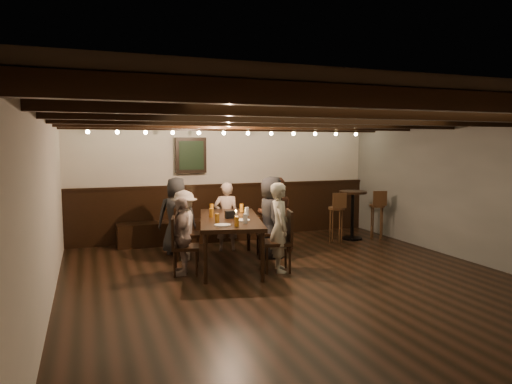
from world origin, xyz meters
name	(u,v)px	position (x,y,z in m)	size (l,w,h in m)	color
room	(233,193)	(-0.29, 2.21, 1.07)	(7.00, 7.00, 7.00)	black
dining_table	(230,222)	(-0.64, 1.26, 0.72)	(1.41, 2.25, 0.78)	black
chair_left_near	(186,243)	(-1.23, 1.86, 0.28)	(0.51, 0.51, 0.92)	black
chair_left_far	(185,257)	(-1.44, 0.99, 0.27)	(0.48, 0.48, 0.88)	black
chair_right_near	(269,241)	(0.17, 1.53, 0.28)	(0.50, 0.50, 0.91)	black
chair_right_far	(278,253)	(-0.04, 0.65, 0.29)	(0.53, 0.53, 0.95)	black
person_bench_left	(177,215)	(-1.30, 2.34, 0.70)	(0.68, 0.44, 1.39)	#252627
person_bench_centre	(226,216)	(-0.39, 2.28, 0.64)	(0.47, 0.31, 1.28)	gray
person_bench_right	(275,214)	(0.45, 1.92, 0.69)	(0.67, 0.52, 1.37)	#592F1E
person_left_near	(184,225)	(-1.26, 1.87, 0.60)	(0.77, 0.44, 1.20)	gray
person_left_far	(182,236)	(-1.47, 1.00, 0.59)	(0.69, 0.29, 1.18)	gray
person_right_near	(271,217)	(0.20, 1.52, 0.71)	(0.69, 0.45, 1.42)	black
person_right_far	(280,227)	(-0.01, 0.64, 0.69)	(0.51, 0.33, 1.39)	#A9A38F
pint_a	(211,208)	(-0.75, 2.00, 0.85)	(0.07, 0.07, 0.14)	#BF7219
pint_b	(242,208)	(-0.24, 1.83, 0.85)	(0.07, 0.07, 0.14)	#BF7219
pint_c	(211,213)	(-0.91, 1.42, 0.85)	(0.07, 0.07, 0.14)	#BF7219
pint_d	(247,211)	(-0.30, 1.38, 0.85)	(0.07, 0.07, 0.14)	silver
pint_e	(217,218)	(-0.96, 0.87, 0.85)	(0.07, 0.07, 0.14)	#BF7219
pint_f	(245,219)	(-0.57, 0.68, 0.85)	(0.07, 0.07, 0.14)	silver
pint_g	(237,222)	(-0.78, 0.47, 0.85)	(0.07, 0.07, 0.14)	#BF7219
plate_near	(223,225)	(-0.95, 0.61, 0.79)	(0.24, 0.24, 0.01)	white
plate_far	(242,220)	(-0.53, 0.92, 0.79)	(0.24, 0.24, 0.01)	white
condiment_caddy	(230,215)	(-0.65, 1.21, 0.84)	(0.15, 0.10, 0.12)	black
candle	(236,213)	(-0.45, 1.52, 0.81)	(0.05, 0.05, 0.05)	beige
high_top_table	(353,208)	(2.35, 2.32, 0.66)	(0.57, 0.57, 1.01)	black
bar_stool_left	(336,224)	(1.85, 2.11, 0.38)	(0.32, 0.34, 1.03)	#3E2413
bar_stool_right	(377,221)	(2.85, 2.16, 0.38)	(0.35, 0.36, 1.03)	#3E2413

